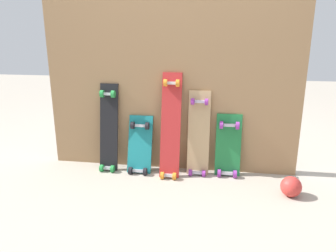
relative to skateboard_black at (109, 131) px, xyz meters
name	(u,v)px	position (x,y,z in m)	size (l,w,h in m)	color
ground_plane	(169,170)	(0.53, 0.04, -0.35)	(12.00, 12.00, 0.00)	#A89E8E
plywood_wall_panel	(171,81)	(0.53, 0.11, 0.44)	(2.18, 0.04, 1.58)	#99724C
skateboard_black	(109,131)	(0.00, 0.00, 0.00)	(0.16, 0.21, 0.82)	black
skateboard_teal	(140,148)	(0.28, -0.01, -0.14)	(0.21, 0.22, 0.55)	#197A7F
skateboard_red	(171,130)	(0.56, -0.03, 0.05)	(0.17, 0.27, 0.93)	#B22626
skateboard_natural	(199,137)	(0.79, 0.02, -0.02)	(0.18, 0.17, 0.79)	tan
skateboard_green	(228,149)	(1.04, 0.03, -0.12)	(0.21, 0.16, 0.59)	#1E7238
rubber_ball	(291,187)	(1.51, -0.30, -0.27)	(0.16, 0.16, 0.16)	red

